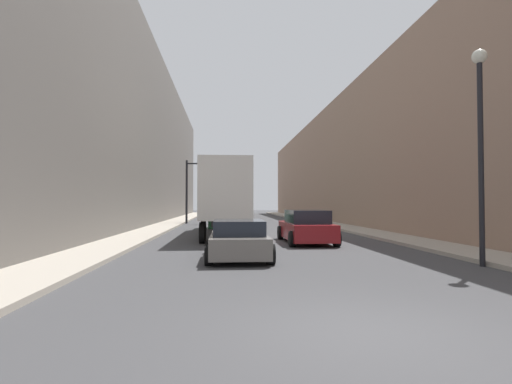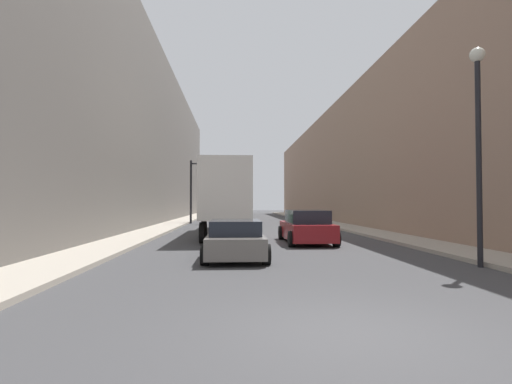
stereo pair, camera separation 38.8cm
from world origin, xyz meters
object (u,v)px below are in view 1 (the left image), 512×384
at_px(semi_truck, 225,196).
at_px(sedan_car, 238,240).
at_px(traffic_signal_gantry, 203,178).
at_px(suv_car, 306,227).
at_px(street_lamp, 480,126).

distance_m(semi_truck, sedan_car, 11.03).
relative_size(sedan_car, traffic_signal_gantry, 0.72).
height_order(suv_car, traffic_signal_gantry, traffic_signal_gantry).
xyz_separation_m(sedan_car, street_lamp, (7.25, -2.32, 3.61)).
height_order(sedan_car, traffic_signal_gantry, traffic_signal_gantry).
relative_size(semi_truck, street_lamp, 2.12).
relative_size(sedan_car, suv_car, 0.86).
xyz_separation_m(sedan_car, suv_car, (3.42, 5.16, 0.11)).
bearing_deg(street_lamp, suv_car, 117.13).
height_order(suv_car, street_lamp, street_lamp).
bearing_deg(suv_car, semi_truck, 124.00).
height_order(semi_truck, suv_car, semi_truck).
bearing_deg(semi_truck, traffic_signal_gantry, 99.23).
bearing_deg(street_lamp, sedan_car, 162.27).
xyz_separation_m(sedan_car, traffic_signal_gantry, (-2.52, 23.70, 3.57)).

